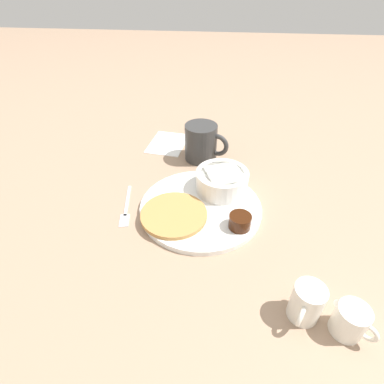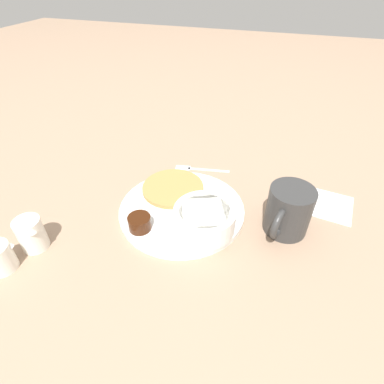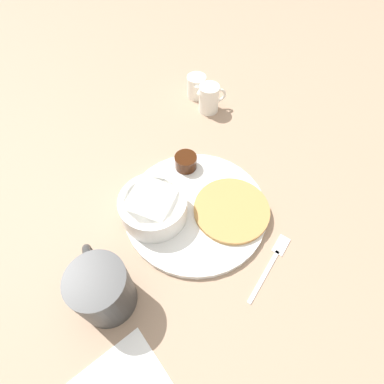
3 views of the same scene
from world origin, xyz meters
TOP-DOWN VIEW (x-y plane):
  - ground_plane at (0.00, 0.00)m, footprint 4.00×4.00m
  - plate at (0.00, 0.00)m, footprint 0.27×0.27m
  - pancake_stack at (0.04, -0.05)m, footprint 0.14×0.14m
  - bowl at (-0.06, 0.04)m, footprint 0.12×0.12m
  - syrup_cup at (0.06, 0.08)m, footprint 0.05×0.05m
  - butter_ramekin at (-0.08, 0.07)m, footprint 0.04×0.04m
  - coffee_mug at (-0.22, -0.02)m, footprint 0.09×0.12m
  - creamer_pitcher_near at (0.23, 0.18)m, footprint 0.07×0.05m
  - creamer_pitcher_far at (0.25, 0.24)m, footprint 0.05×0.06m
  - fork at (0.02, -0.17)m, footprint 0.14×0.04m
  - napkin at (-0.29, -0.12)m, footprint 0.15×0.12m

SIDE VIEW (x-z plane):
  - ground_plane at x=0.00m, z-range 0.00..0.00m
  - fork at x=0.02m, z-range 0.00..0.00m
  - napkin at x=-0.29m, z-range 0.00..0.00m
  - plate at x=0.00m, z-range 0.00..0.01m
  - pancake_stack at x=0.04m, z-range 0.01..0.02m
  - syrup_cup at x=0.06m, z-range 0.01..0.04m
  - butter_ramekin at x=-0.08m, z-range 0.01..0.05m
  - creamer_pitcher_far at x=0.25m, z-range 0.00..0.06m
  - creamer_pitcher_near at x=0.23m, z-range 0.00..0.07m
  - bowl at x=-0.06m, z-range 0.01..0.06m
  - coffee_mug at x=-0.22m, z-range 0.00..0.10m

